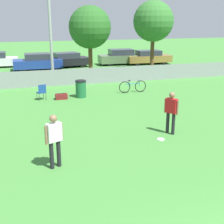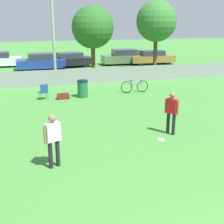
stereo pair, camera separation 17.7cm
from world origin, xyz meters
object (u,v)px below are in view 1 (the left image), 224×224
(bicycle_sideline, at_px, (133,87))
(parked_car_tan, at_px, (148,57))
(player_receiver_white, at_px, (54,137))
(light_pole, at_px, (50,18))
(tree_far_right, at_px, (153,21))
(tree_near_pole, at_px, (90,27))
(parked_car_dark, at_px, (67,60))
(gear_bag_sideline, at_px, (61,96))
(folding_chair_sideline, at_px, (42,91))
(trash_bin, at_px, (81,89))
(frisbee_disc, at_px, (161,139))
(player_thrower_red, at_px, (171,110))
(parked_car_olive, at_px, (121,57))
(parked_car_blue, at_px, (38,62))

(bicycle_sideline, distance_m, parked_car_tan, 12.47)
(player_receiver_white, bearing_deg, light_pole, 60.72)
(tree_far_right, xyz_separation_m, parked_car_tan, (1.58, 4.43, -3.45))
(tree_near_pole, height_order, parked_car_dark, tree_near_pole)
(tree_far_right, xyz_separation_m, parked_car_dark, (-6.49, 4.68, -3.45))
(tree_far_right, bearing_deg, gear_bag_sideline, -140.77)
(player_receiver_white, bearing_deg, bicycle_sideline, 33.42)
(folding_chair_sideline, xyz_separation_m, gear_bag_sideline, (1.06, -0.15, -0.34))
(bicycle_sideline, height_order, trash_bin, trash_bin)
(frisbee_disc, xyz_separation_m, gear_bag_sideline, (-2.76, 7.21, 0.14))
(tree_near_pole, distance_m, gear_bag_sideline, 8.26)
(gear_bag_sideline, bearing_deg, tree_near_pole, 64.21)
(trash_bin, xyz_separation_m, parked_car_tan, (9.02, 11.33, 0.17))
(trash_bin, bearing_deg, tree_far_right, 42.85)
(bicycle_sideline, bearing_deg, parked_car_tan, 62.77)
(light_pole, xyz_separation_m, bicycle_sideline, (4.29, -5.06, -4.04))
(bicycle_sideline, bearing_deg, frisbee_disc, -102.18)
(player_thrower_red, xyz_separation_m, parked_car_dark, (-1.29, 18.42, -0.33))
(frisbee_disc, height_order, parked_car_tan, parked_car_tan)
(parked_car_dark, height_order, parked_car_tan, parked_car_dark)
(player_thrower_red, xyz_separation_m, player_receiver_white, (-4.71, -1.63, 0.00))
(tree_far_right, xyz_separation_m, parked_car_olive, (-1.10, 4.94, -3.41))
(tree_near_pole, height_order, player_receiver_white, tree_near_pole)
(bicycle_sideline, bearing_deg, parked_car_dark, 101.80)
(player_thrower_red, distance_m, folding_chair_sideline, 8.20)
(parked_car_olive, height_order, parked_car_tan, parked_car_olive)
(player_receiver_white, xyz_separation_m, parked_car_tan, (11.49, 19.80, -0.33))
(light_pole, distance_m, tree_far_right, 8.60)
(folding_chair_sideline, xyz_separation_m, parked_car_tan, (11.23, 11.29, 0.17))
(player_thrower_red, bearing_deg, parked_car_dark, 149.10)
(player_thrower_red, relative_size, parked_car_blue, 0.41)
(frisbee_disc, height_order, parked_car_olive, parked_car_olive)
(player_thrower_red, relative_size, parked_car_olive, 0.39)
(folding_chair_sideline, bearing_deg, frisbee_disc, 101.25)
(tree_far_right, relative_size, trash_bin, 5.83)
(gear_bag_sideline, bearing_deg, folding_chair_sideline, 172.10)
(player_receiver_white, xyz_separation_m, parked_car_blue, (0.78, 19.28, -0.31))
(parked_car_olive, relative_size, parked_car_tan, 0.98)
(player_thrower_red, bearing_deg, parked_car_olive, 132.71)
(player_receiver_white, relative_size, gear_bag_sideline, 2.54)
(parked_car_tan, bearing_deg, parked_car_dark, 179.79)
(player_receiver_white, bearing_deg, parked_car_tan, 36.65)
(gear_bag_sideline, relative_size, parked_car_tan, 0.15)
(tree_near_pole, xyz_separation_m, gear_bag_sideline, (-3.24, -6.71, -3.56))
(trash_bin, bearing_deg, parked_car_dark, 85.28)
(parked_car_olive, bearing_deg, light_pole, -136.79)
(bicycle_sideline, relative_size, trash_bin, 1.76)
(light_pole, distance_m, folding_chair_sideline, 6.69)
(trash_bin, relative_size, parked_car_dark, 0.22)
(parked_car_blue, bearing_deg, tree_near_pole, -48.09)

